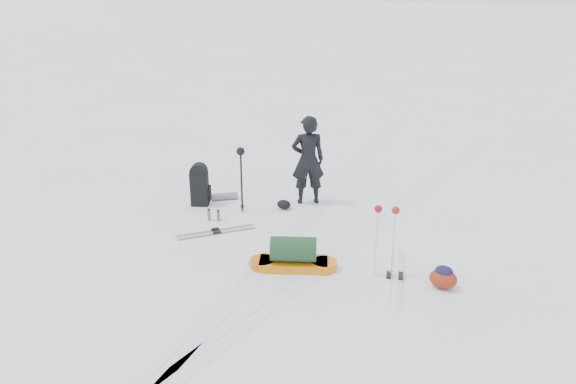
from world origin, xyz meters
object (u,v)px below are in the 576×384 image
at_px(expedition_rucksack, 203,185).
at_px(pulk_sled, 293,256).
at_px(ski_poles_black, 241,159).
at_px(skier, 308,160).

bearing_deg(expedition_rucksack, pulk_sled, -53.44).
bearing_deg(ski_poles_black, expedition_rucksack, -160.95).
relative_size(skier, ski_poles_black, 1.39).
relative_size(skier, pulk_sled, 1.27).
height_order(skier, ski_poles_black, skier).
xyz_separation_m(pulk_sled, expedition_rucksack, (-3.08, 1.72, 0.22)).
bearing_deg(pulk_sled, ski_poles_black, 116.47).
relative_size(expedition_rucksack, ski_poles_black, 0.67).
distance_m(expedition_rucksack, ski_poles_black, 1.22).
xyz_separation_m(expedition_rucksack, ski_poles_black, (0.97, 0.05, 0.73)).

